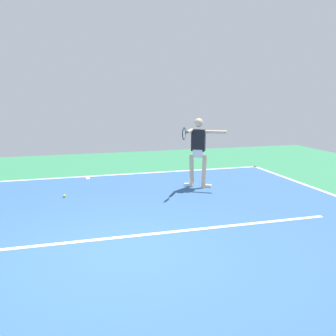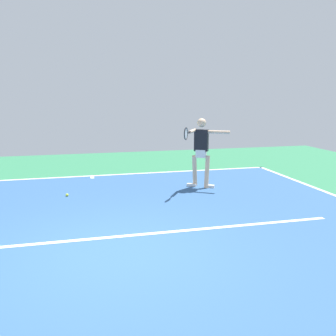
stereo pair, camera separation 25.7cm
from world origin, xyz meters
TOP-DOWN VIEW (x-y plane):
  - ground_plane at (0.00, 0.00)m, footprint 20.12×20.12m
  - court_surface at (0.00, 0.00)m, footprint 10.98×11.42m
  - court_line_baseline_near at (0.00, -5.66)m, footprint 10.98×0.10m
  - court_line_service at (0.00, -0.66)m, footprint 8.23×0.10m
  - court_line_centre_mark at (0.00, -5.46)m, footprint 0.10×0.30m
  - tennis_player at (-2.63, -3.58)m, footprint 1.33×1.04m
  - tennis_ball_by_sideline at (0.68, -3.50)m, footprint 0.07×0.07m

SIDE VIEW (x-z plane):
  - ground_plane at x=0.00m, z-range 0.00..0.00m
  - court_surface at x=0.00m, z-range 0.00..0.00m
  - court_line_baseline_near at x=0.00m, z-range 0.00..0.01m
  - court_line_service at x=0.00m, z-range 0.00..0.01m
  - court_line_centre_mark at x=0.00m, z-range 0.00..0.01m
  - tennis_ball_by_sideline at x=0.68m, z-range 0.00..0.07m
  - tennis_player at x=-2.63m, z-range 0.13..1.90m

